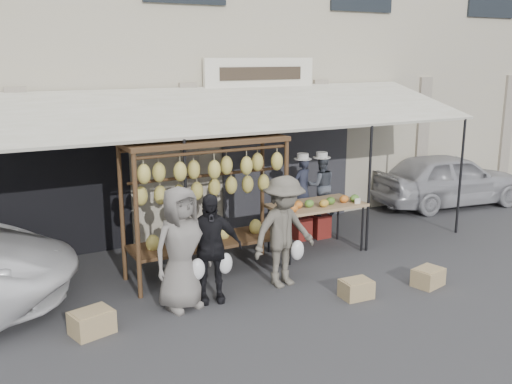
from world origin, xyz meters
TOP-DOWN VIEW (x-y plane):
  - ground_plane at (0.00, 0.00)m, footprint 90.00×90.00m
  - shophouse at (-0.00, 6.50)m, footprint 24.00×6.15m
  - awning at (0.01, 2.28)m, footprint 10.00×2.35m
  - banana_rack at (-0.54, 1.42)m, footprint 2.60×0.90m
  - produce_table at (1.65, 1.51)m, footprint 1.70×0.90m
  - vendor_left at (1.81, 2.29)m, footprint 0.49×0.39m
  - vendor_right at (2.21, 2.23)m, footprint 0.67×0.60m
  - customer_left at (-1.36, 0.47)m, footprint 0.97×0.74m
  - customer_mid at (-0.91, 0.50)m, footprint 1.01×0.63m
  - customer_right at (0.32, 0.49)m, footprint 1.20×0.79m
  - stool_left at (1.81, 2.29)m, footprint 0.35×0.35m
  - stool_right at (2.21, 2.23)m, footprint 0.40×0.40m
  - crate_near_a at (1.03, -0.43)m, footprint 0.47×0.37m
  - crate_near_b at (2.29, -0.61)m, footprint 0.53×0.45m
  - crate_far at (-2.67, 0.28)m, footprint 0.59×0.50m
  - sedan at (6.31, 2.83)m, footprint 3.93×2.01m

SIDE VIEW (x-z plane):
  - ground_plane at x=0.00m, z-range 0.00..0.00m
  - crate_near_a at x=1.03m, z-range 0.00..0.27m
  - crate_near_b at x=2.29m, z-range 0.00..0.28m
  - crate_far at x=-2.67m, z-range 0.00..0.31m
  - stool_left at x=1.81m, z-range 0.00..0.45m
  - stool_right at x=2.21m, z-range 0.00..0.46m
  - sedan at x=6.31m, z-range 0.00..1.28m
  - customer_mid at x=-0.91m, z-range 0.00..1.61m
  - customer_right at x=0.32m, z-range 0.00..1.74m
  - produce_table at x=1.65m, z-range 0.35..1.39m
  - customer_left at x=-1.36m, z-range 0.00..1.77m
  - vendor_left at x=1.81m, z-range 0.45..1.62m
  - vendor_right at x=2.21m, z-range 0.46..1.62m
  - banana_rack at x=-0.54m, z-range 0.45..2.69m
  - awning at x=0.01m, z-range 1.12..4.03m
  - shophouse at x=0.00m, z-range 0.00..7.30m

